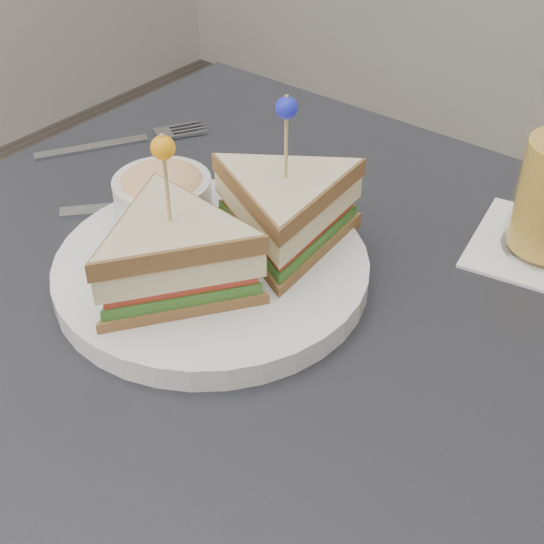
{
  "coord_description": "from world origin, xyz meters",
  "views": [
    {
      "loc": [
        0.31,
        -0.37,
        1.17
      ],
      "look_at": [
        0.01,
        0.01,
        0.8
      ],
      "focal_mm": 50.0,
      "sensor_mm": 36.0,
      "label": 1
    }
  ],
  "objects": [
    {
      "name": "cutlery_fork",
      "position": [
        -0.32,
        0.15,
        0.75
      ],
      "size": [
        0.12,
        0.19,
        0.01
      ],
      "rotation": [
        0.0,
        0.0,
        -0.52
      ],
      "color": "silver",
      "rests_on": "table"
    },
    {
      "name": "cutlery_knife",
      "position": [
        -0.18,
        0.08,
        0.75
      ],
      "size": [
        0.17,
        0.19,
        0.01
      ],
      "rotation": [
        0.0,
        0.0,
        -0.73
      ],
      "color": "silver",
      "rests_on": "table"
    },
    {
      "name": "table",
      "position": [
        0.0,
        0.0,
        0.67
      ],
      "size": [
        0.8,
        0.8,
        0.75
      ],
      "color": "black",
      "rests_on": "ground"
    },
    {
      "name": "plate_meal",
      "position": [
        -0.06,
        0.03,
        0.8
      ],
      "size": [
        0.37,
        0.37,
        0.17
      ],
      "rotation": [
        0.0,
        0.0,
        0.43
      ],
      "color": "silver",
      "rests_on": "table"
    }
  ]
}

